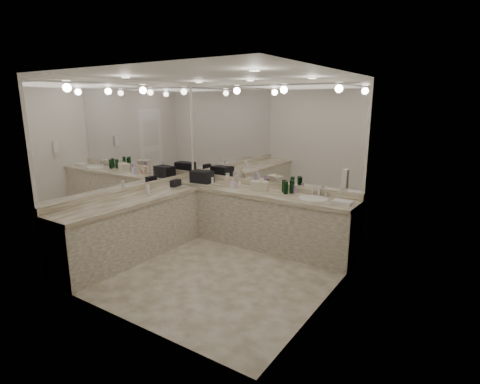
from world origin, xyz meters
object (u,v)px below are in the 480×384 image
Objects in this scene: black_toiletry_bag at (202,177)px; soap_bottle_a at (227,179)px; sink at (313,199)px; wall_phone at (345,179)px; cream_cosmetic_case at (259,186)px; soap_bottle_c at (262,185)px; hand_towel at (343,202)px; soap_bottle_b at (233,183)px.

soap_bottle_a reaches higher than black_toiletry_bag.
wall_phone is at bearing -39.57° from sink.
wall_phone is 2.76m from black_toiletry_bag.
cream_cosmetic_case is 0.04m from soap_bottle_c.
wall_phone is 0.90× the size of hand_towel.
wall_phone reaches higher than black_toiletry_bag.
cream_cosmetic_case is at bearing -3.28° from soap_bottle_a.
soap_bottle_a is at bearing 178.29° from soap_bottle_c.
hand_towel is (-0.16, 0.46, -0.43)m from wall_phone.
black_toiletry_bag is 2.03× the size of soap_bottle_c.
cream_cosmetic_case is 1.01× the size of hand_towel.
black_toiletry_bag is 0.73m from soap_bottle_b.
soap_bottle_a is at bearing 155.32° from cream_cosmetic_case.
sink is at bearing 174.96° from hand_towel.
cream_cosmetic_case is at bearing 177.83° from hand_towel.
sink is 0.93m from cream_cosmetic_case.
soap_bottle_b is at bearing 168.42° from wall_phone.
soap_bottle_c is at bearing 1.62° from black_toiletry_bag.
hand_towel is 1.48× the size of soap_bottle_b.
cream_cosmetic_case is at bearing 161.49° from wall_phone.
wall_phone is 1.12× the size of soap_bottle_a.
soap_bottle_c reaches higher than soap_bottle_b.
sink is at bearing -1.83° from soap_bottle_a.
hand_towel is at bearing -23.56° from cream_cosmetic_case.
soap_bottle_a is (-1.60, 0.05, 0.11)m from sink.
hand_towel is at bearing -0.81° from black_toiletry_bag.
soap_bottle_a is (0.49, 0.05, 0.00)m from black_toiletry_bag.
soap_bottle_a is (-0.67, 0.04, 0.03)m from cream_cosmetic_case.
sink is at bearing -1.93° from soap_bottle_c.
wall_phone is 1.66m from cream_cosmetic_case.
hand_towel is at bearing 1.82° from soap_bottle_b.
sink is 0.90m from soap_bottle_c.
black_toiletry_bag reaches higher than soap_bottle_c.
wall_phone is (0.61, -0.50, 0.46)m from sink.
soap_bottle_a is 1.18× the size of soap_bottle_b.
sink is 0.45m from hand_towel.
black_toiletry_bag is 1.19m from soap_bottle_c.
soap_bottle_b is at bearing -7.34° from black_toiletry_bag.
cream_cosmetic_case is 1.37m from hand_towel.
wall_phone is at bearing -39.91° from cream_cosmetic_case.
wall_phone is at bearing -14.06° from soap_bottle_a.
soap_bottle_b is at bearing -32.39° from soap_bottle_a.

